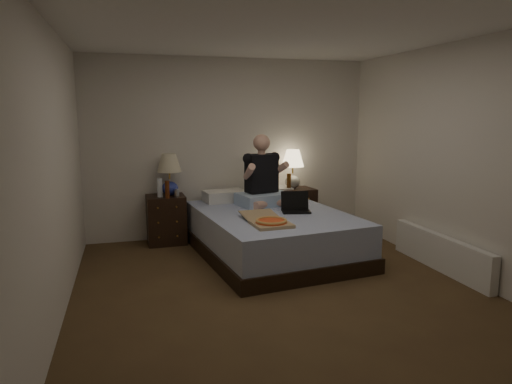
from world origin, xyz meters
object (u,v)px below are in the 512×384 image
object	(u,v)px
beer_bottle_left	(167,189)
pizza_box	(271,222)
water_bottle	(160,188)
beer_bottle_right	(289,182)
bed	(272,233)
soda_can	(177,193)
laptop	(296,203)
person	(263,170)
nightstand_right	(294,211)
nightstand_left	(166,219)
lamp_right	(293,169)
radiator	(440,253)
lamp_left	(169,175)

from	to	relation	value
beer_bottle_left	pizza_box	distance (m)	1.68
water_bottle	beer_bottle_right	world-z (taller)	water_bottle
pizza_box	bed	bearing A→B (deg)	67.38
soda_can	beer_bottle_left	bearing A→B (deg)	-150.51
water_bottle	beer_bottle_right	size ratio (longest dim) A/B	1.09
soda_can	laptop	world-z (taller)	laptop
soda_can	person	world-z (taller)	person
nightstand_right	beer_bottle_left	world-z (taller)	beer_bottle_left
beer_bottle_right	person	bearing A→B (deg)	-142.39
nightstand_left	lamp_right	bearing A→B (deg)	-0.96
pizza_box	nightstand_left	bearing A→B (deg)	119.43
laptop	radiator	xyz separation A→B (m)	(1.37, -0.96, -0.46)
beer_bottle_right	radiator	distance (m)	2.26
bed	nightstand_left	distance (m)	1.51
lamp_left	lamp_right	distance (m)	1.75
lamp_right	beer_bottle_left	bearing A→B (deg)	-173.62
bed	person	bearing A→B (deg)	81.11
nightstand_left	beer_bottle_left	world-z (taller)	beer_bottle_left
lamp_left	person	bearing A→B (deg)	-21.31
nightstand_right	beer_bottle_left	size ratio (longest dim) A/B	2.90
water_bottle	laptop	bearing A→B (deg)	-29.64
beer_bottle_right	person	world-z (taller)	person
beer_bottle_right	nightstand_left	bearing A→B (deg)	177.68
radiator	pizza_box	bearing A→B (deg)	167.91
beer_bottle_right	pizza_box	distance (m)	1.65
nightstand_right	soda_can	size ratio (longest dim) A/B	6.67
laptop	radiator	world-z (taller)	laptop
nightstand_left	radiator	xyz separation A→B (m)	(2.87, -1.94, -0.13)
nightstand_left	laptop	size ratio (longest dim) A/B	1.92
nightstand_left	radiator	size ratio (longest dim) A/B	0.41
water_bottle	lamp_left	bearing A→B (deg)	33.26
nightstand_left	soda_can	xyz separation A→B (m)	(0.14, -0.12, 0.38)
nightstand_right	lamp_right	bearing A→B (deg)	173.48
nightstand_left	person	bearing A→B (deg)	-21.18
lamp_right	beer_bottle_left	world-z (taller)	lamp_right
water_bottle	bed	bearing A→B (deg)	-31.89
lamp_right	nightstand_left	bearing A→B (deg)	-179.75
beer_bottle_right	laptop	distance (m)	0.95
water_bottle	pizza_box	size ratio (longest dim) A/B	0.33
lamp_left	pizza_box	distance (m)	1.84
nightstand_left	beer_bottle_left	size ratio (longest dim) A/B	2.84
lamp_left	nightstand_left	bearing A→B (deg)	-172.92
lamp_right	pizza_box	bearing A→B (deg)	-117.77
water_bottle	soda_can	bearing A→B (deg)	-9.79
person	pizza_box	size ratio (longest dim) A/B	1.22
soda_can	beer_bottle_left	world-z (taller)	beer_bottle_left
radiator	lamp_left	bearing A→B (deg)	145.28
person	laptop	size ratio (longest dim) A/B	2.74
soda_can	person	distance (m)	1.19
laptop	pizza_box	xyz separation A→B (m)	(-0.50, -0.56, -0.08)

